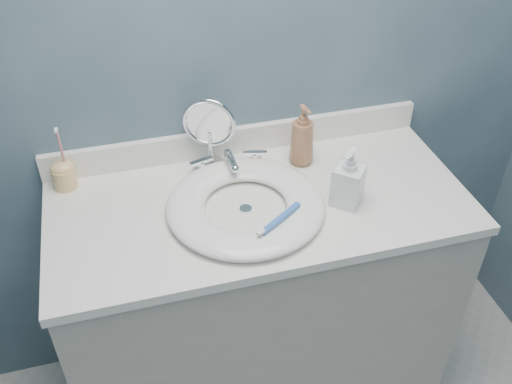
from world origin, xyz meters
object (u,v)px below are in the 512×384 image
object	(u,v)px
makeup_mirror	(210,131)
toothbrush_holder	(64,174)
soap_bottle_amber	(302,135)
soap_bottle_clear	(349,177)

from	to	relation	value
makeup_mirror	toothbrush_holder	distance (m)	0.45
soap_bottle_amber	soap_bottle_clear	bearing A→B (deg)	-83.53
soap_bottle_clear	toothbrush_holder	xyz separation A→B (m)	(-0.78, 0.29, -0.04)
soap_bottle_clear	makeup_mirror	bearing A→B (deg)	-179.04
makeup_mirror	soap_bottle_amber	world-z (taller)	makeup_mirror
toothbrush_holder	soap_bottle_amber	bearing A→B (deg)	-5.34
makeup_mirror	soap_bottle_amber	size ratio (longest dim) A/B	1.20
soap_bottle_amber	soap_bottle_clear	size ratio (longest dim) A/B	1.11
makeup_mirror	toothbrush_holder	size ratio (longest dim) A/B	1.18
makeup_mirror	soap_bottle_clear	xyz separation A→B (m)	(0.34, -0.27, -0.04)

